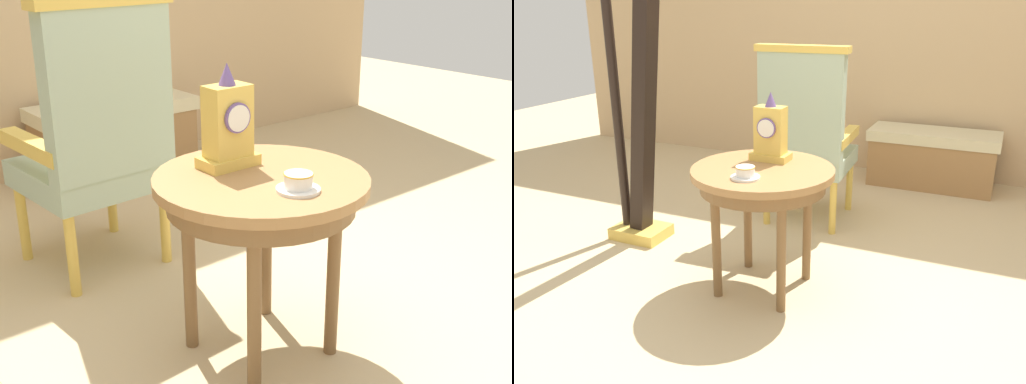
% 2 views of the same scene
% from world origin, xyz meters
% --- Properties ---
extents(ground_plane, '(10.00, 10.00, 0.00)m').
position_xyz_m(ground_plane, '(0.00, 0.00, 0.00)').
color(ground_plane, tan).
extents(side_table, '(0.68, 0.68, 0.63)m').
position_xyz_m(side_table, '(-0.01, -0.03, 0.56)').
color(side_table, '#9E7042').
rests_on(side_table, ground).
extents(teacup_left, '(0.13, 0.13, 0.06)m').
position_xyz_m(teacup_left, '(-0.01, -0.20, 0.66)').
color(teacup_left, white).
rests_on(teacup_left, side_table).
extents(mantel_clock, '(0.19, 0.11, 0.34)m').
position_xyz_m(mantel_clock, '(-0.03, 0.11, 0.77)').
color(mantel_clock, gold).
rests_on(mantel_clock, side_table).
extents(armchair, '(0.57, 0.56, 1.14)m').
position_xyz_m(armchair, '(-0.12, 0.85, 0.59)').
color(armchair, '#9EB299').
rests_on(armchair, ground).
extents(harp, '(0.40, 0.24, 1.86)m').
position_xyz_m(harp, '(-0.92, 0.22, 0.76)').
color(harp, gold).
rests_on(harp, ground).
extents(window_bench, '(0.97, 0.40, 0.44)m').
position_xyz_m(window_bench, '(0.53, 1.95, 0.22)').
color(window_bench, beige).
rests_on(window_bench, ground).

